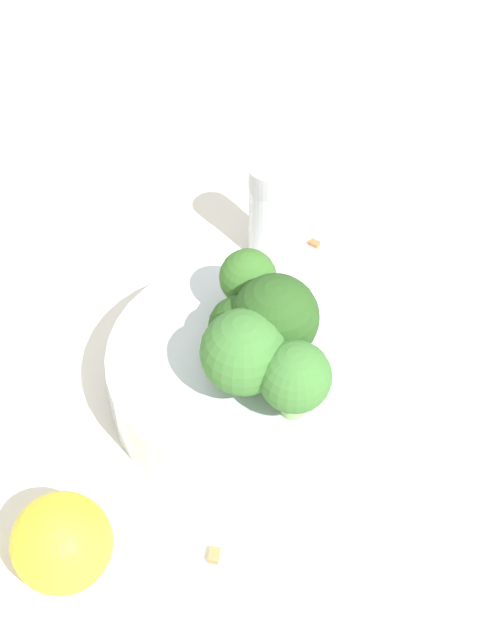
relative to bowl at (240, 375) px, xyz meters
name	(u,v)px	position (x,y,z in m)	size (l,w,h in m)	color
ground_plane	(240,395)	(0.00, 0.00, -0.02)	(3.00, 3.00, 0.00)	silver
bowl	(240,375)	(0.00, 0.00, 0.00)	(0.17, 0.17, 0.05)	silver
broccoli_floret_0	(248,280)	(-0.03, -0.01, 0.05)	(0.04, 0.04, 0.05)	#8EB770
broccoli_floret_1	(244,353)	(0.02, 0.02, 0.06)	(0.05, 0.05, 0.06)	#84AD66
broccoli_floret_2	(232,331)	(0.00, 0.00, 0.05)	(0.04, 0.04, 0.05)	#8EB770
broccoli_floret_3	(275,319)	(-0.01, 0.02, 0.06)	(0.05, 0.05, 0.07)	#84AD66
broccoli_floret_4	(295,378)	(0.02, 0.05, 0.05)	(0.04, 0.04, 0.06)	#8EB770
pepper_shaker	(269,210)	(-0.13, -0.05, 0.02)	(0.03, 0.03, 0.08)	silver
lemon_wedge	(62,543)	(0.16, -0.02, 0.01)	(0.06, 0.06, 0.06)	yellow
almond_crumb_0	(314,242)	(-0.16, -0.02, -0.02)	(0.01, 0.01, 0.01)	olive
almond_crumb_1	(214,553)	(0.11, 0.05, -0.02)	(0.01, 0.01, 0.01)	#AD7F4C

